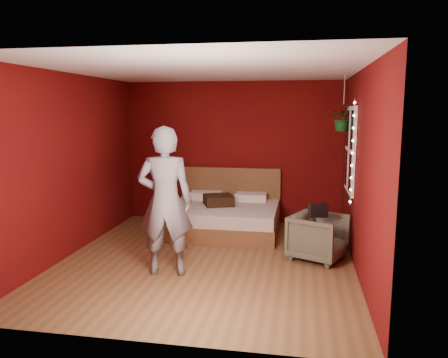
# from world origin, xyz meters

# --- Properties ---
(floor) EXTENTS (4.50, 4.50, 0.00)m
(floor) POSITION_xyz_m (0.00, 0.00, 0.00)
(floor) COLOR brown
(floor) RESTS_ON ground
(room_walls) EXTENTS (4.04, 4.54, 2.62)m
(room_walls) POSITION_xyz_m (0.00, 0.00, 1.68)
(room_walls) COLOR #590D09
(room_walls) RESTS_ON ground
(window) EXTENTS (0.05, 0.97, 1.27)m
(window) POSITION_xyz_m (1.97, 0.90, 1.50)
(window) COLOR white
(window) RESTS_ON room_walls
(fairy_lights) EXTENTS (0.04, 0.04, 1.45)m
(fairy_lights) POSITION_xyz_m (1.94, 0.37, 1.50)
(fairy_lights) COLOR silver
(fairy_lights) RESTS_ON room_walls
(bed) EXTENTS (1.86, 1.58, 1.02)m
(bed) POSITION_xyz_m (-0.03, 1.50, 0.27)
(bed) COLOR brown
(bed) RESTS_ON ground
(person) EXTENTS (0.75, 0.55, 1.89)m
(person) POSITION_xyz_m (-0.41, -0.60, 0.95)
(person) COLOR slate
(person) RESTS_ON ground
(armchair) EXTENTS (0.93, 0.92, 0.64)m
(armchair) POSITION_xyz_m (1.52, 0.30, 0.32)
(armchair) COLOR #5B5C48
(armchair) RESTS_ON ground
(handbag) EXTENTS (0.27, 0.18, 0.17)m
(handbag) POSITION_xyz_m (1.51, 0.17, 0.73)
(handbag) COLOR black
(handbag) RESTS_ON armchair
(throw_pillow) EXTENTS (0.61, 0.61, 0.17)m
(throw_pillow) POSITION_xyz_m (-0.12, 1.46, 0.55)
(throw_pillow) COLOR #321F10
(throw_pillow) RESTS_ON bed
(hanging_plant) EXTENTS (0.39, 0.34, 0.85)m
(hanging_plant) POSITION_xyz_m (1.88, 1.29, 1.96)
(hanging_plant) COLOR silver
(hanging_plant) RESTS_ON room_walls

